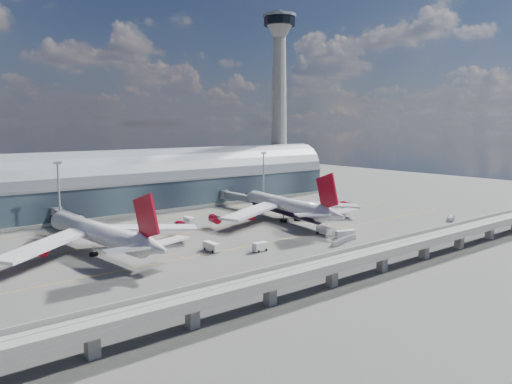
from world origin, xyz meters
TOP-DOWN VIEW (x-y plane):
  - ground at (0.00, 0.00)m, footprint 500.00×500.00m
  - taxi_lines at (0.00, 22.11)m, footprint 200.00×80.12m
  - terminal at (0.00, 77.99)m, footprint 200.00×30.00m
  - control_tower at (85.00, 83.00)m, footprint 19.00×19.00m
  - guideway at (-0.00, -55.00)m, footprint 220.00×8.50m
  - floodlight_mast_left at (-50.00, 55.00)m, footprint 3.00×0.70m
  - floodlight_mast_right at (50.00, 55.00)m, footprint 3.00×0.70m
  - airliner_left at (-51.83, 11.46)m, footprint 68.27×71.77m
  - airliner_right at (28.26, 13.60)m, footprint 67.62×70.75m
  - jet_bridge_left at (-48.56, 53.12)m, footprint 4.40×28.00m
  - jet_bridge_right at (32.06, 51.18)m, footprint 4.40×32.00m
  - service_truck_0 at (-23.99, -8.18)m, footprint 2.45×6.78m
  - service_truck_1 at (-12.25, -17.88)m, footprint 4.92×2.52m
  - service_truck_2 at (23.02, -22.16)m, footprint 7.52×4.15m
  - service_truck_3 at (20.78, -13.74)m, footprint 2.81×5.95m
  - service_truck_4 at (-8.11, 31.22)m, footprint 2.97×5.59m
  - service_truck_5 at (-33.38, 32.36)m, footprint 5.25×5.82m
  - cargo_train_0 at (14.01, -27.41)m, footprint 9.59×4.21m
  - cargo_train_1 at (20.89, -25.70)m, footprint 7.09×2.55m
  - cargo_train_2 at (80.61, -28.85)m, footprint 7.81×4.97m

SIDE VIEW (x-z plane):
  - ground at x=0.00m, z-range 0.00..0.00m
  - taxi_lines at x=0.00m, z-range 0.00..0.01m
  - cargo_train_1 at x=20.89m, z-range 0.03..1.59m
  - cargo_train_0 at x=14.01m, z-range 0.03..1.63m
  - cargo_train_2 at x=80.61m, z-range 0.04..1.80m
  - service_truck_2 at x=23.02m, z-range 0.05..2.68m
  - service_truck_5 at x=-33.38m, z-range 0.03..2.78m
  - service_truck_1 at x=-12.25m, z-range 0.01..2.84m
  - service_truck_3 at x=20.78m, z-range 0.03..2.82m
  - service_truck_0 at x=-23.99m, z-range 0.05..2.85m
  - service_truck_4 at x=-8.11m, z-range 0.01..3.18m
  - jet_bridge_left at x=-48.56m, z-range 1.55..8.80m
  - jet_bridge_right at x=32.06m, z-range 1.56..8.81m
  - guideway at x=0.00m, z-range 1.69..8.89m
  - airliner_right at x=28.26m, z-range -5.41..17.08m
  - airliner_left at x=-51.83m, z-range -4.68..17.17m
  - terminal at x=0.00m, z-range -2.66..25.34m
  - floodlight_mast_left at x=-50.00m, z-range 0.78..26.48m
  - floodlight_mast_right at x=50.00m, z-range 0.78..26.48m
  - control_tower at x=85.00m, z-range 0.14..103.14m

